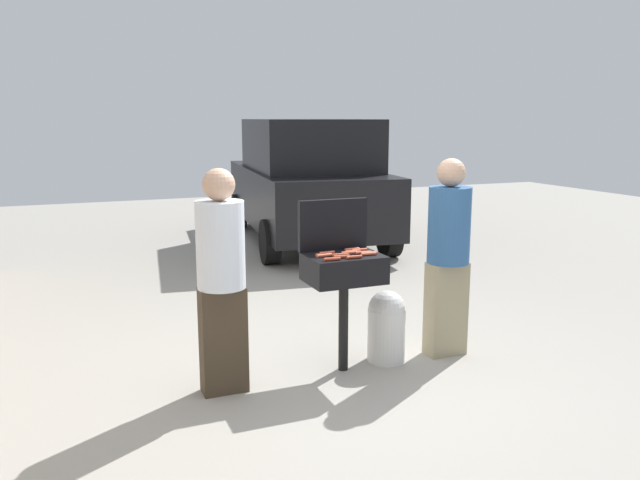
{
  "coord_description": "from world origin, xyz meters",
  "views": [
    {
      "loc": [
        -2.07,
        -4.37,
        2.04
      ],
      "look_at": [
        -0.03,
        0.6,
        1.0
      ],
      "focal_mm": 35.48,
      "sensor_mm": 36.0,
      "label": 1
    }
  ],
  "objects_px": {
    "hot_dog_5": "(324,255)",
    "parked_minivan": "(306,180)",
    "hot_dog_10": "(353,252)",
    "hot_dog_12": "(332,259)",
    "hot_dog_4": "(324,255)",
    "hot_dog_1": "(327,253)",
    "hot_dog_8": "(369,254)",
    "hot_dog_9": "(341,255)",
    "hot_dog_13": "(369,253)",
    "person_left": "(221,274)",
    "propane_tank": "(387,325)",
    "person_right": "(448,250)",
    "bbq_grill": "(344,273)",
    "hot_dog_3": "(359,250)",
    "hot_dog_6": "(352,249)",
    "hot_dog_7": "(342,257)",
    "hot_dog_11": "(349,253)",
    "hot_dog_0": "(363,253)",
    "hot_dog_2": "(354,257)"
  },
  "relations": [
    {
      "from": "hot_dog_9",
      "to": "hot_dog_12",
      "type": "relative_size",
      "value": 1.0
    },
    {
      "from": "bbq_grill",
      "to": "hot_dog_6",
      "type": "xyz_separation_m",
      "value": [
        0.13,
        0.11,
        0.16
      ]
    },
    {
      "from": "hot_dog_6",
      "to": "hot_dog_10",
      "type": "xyz_separation_m",
      "value": [
        -0.03,
        -0.08,
        0.0
      ]
    },
    {
      "from": "hot_dog_10",
      "to": "hot_dog_12",
      "type": "relative_size",
      "value": 1.0
    },
    {
      "from": "hot_dog_2",
      "to": "hot_dog_10",
      "type": "xyz_separation_m",
      "value": [
        0.08,
        0.19,
        0.0
      ]
    },
    {
      "from": "hot_dog_13",
      "to": "person_left",
      "type": "bearing_deg",
      "value": 178.48
    },
    {
      "from": "hot_dog_8",
      "to": "hot_dog_11",
      "type": "bearing_deg",
      "value": 143.16
    },
    {
      "from": "bbq_grill",
      "to": "hot_dog_6",
      "type": "height_order",
      "value": "hot_dog_6"
    },
    {
      "from": "hot_dog_1",
      "to": "hot_dog_12",
      "type": "distance_m",
      "value": 0.23
    },
    {
      "from": "hot_dog_13",
      "to": "hot_dog_12",
      "type": "bearing_deg",
      "value": -165.93
    },
    {
      "from": "hot_dog_3",
      "to": "hot_dog_6",
      "type": "bearing_deg",
      "value": 133.63
    },
    {
      "from": "hot_dog_11",
      "to": "hot_dog_13",
      "type": "relative_size",
      "value": 1.0
    },
    {
      "from": "hot_dog_1",
      "to": "propane_tank",
      "type": "bearing_deg",
      "value": -2.58
    },
    {
      "from": "hot_dog_11",
      "to": "person_left",
      "type": "relative_size",
      "value": 0.08
    },
    {
      "from": "hot_dog_8",
      "to": "person_right",
      "type": "xyz_separation_m",
      "value": [
        0.8,
        0.09,
        -0.05
      ]
    },
    {
      "from": "hot_dog_1",
      "to": "hot_dog_5",
      "type": "distance_m",
      "value": 0.1
    },
    {
      "from": "hot_dog_0",
      "to": "hot_dog_12",
      "type": "xyz_separation_m",
      "value": [
        -0.32,
        -0.12,
        0.0
      ]
    },
    {
      "from": "hot_dog_2",
      "to": "hot_dog_13",
      "type": "xyz_separation_m",
      "value": [
        0.17,
        0.09,
        0.0
      ]
    },
    {
      "from": "hot_dog_1",
      "to": "parked_minivan",
      "type": "relative_size",
      "value": 0.03
    },
    {
      "from": "hot_dog_5",
      "to": "parked_minivan",
      "type": "bearing_deg",
      "value": 70.33
    },
    {
      "from": "bbq_grill",
      "to": "hot_dog_9",
      "type": "xyz_separation_m",
      "value": [
        -0.05,
        -0.04,
        0.16
      ]
    },
    {
      "from": "hot_dog_5",
      "to": "hot_dog_8",
      "type": "bearing_deg",
      "value": -13.09
    },
    {
      "from": "hot_dog_4",
      "to": "hot_dog_5",
      "type": "height_order",
      "value": "same"
    },
    {
      "from": "propane_tank",
      "to": "person_right",
      "type": "distance_m",
      "value": 0.82
    },
    {
      "from": "hot_dog_4",
      "to": "hot_dog_5",
      "type": "xyz_separation_m",
      "value": [
        -0.01,
        -0.03,
        0.0
      ]
    },
    {
      "from": "hot_dog_0",
      "to": "hot_dog_13",
      "type": "distance_m",
      "value": 0.05
    },
    {
      "from": "hot_dog_1",
      "to": "hot_dog_8",
      "type": "relative_size",
      "value": 1.0
    },
    {
      "from": "hot_dog_3",
      "to": "propane_tank",
      "type": "distance_m",
      "value": 0.71
    },
    {
      "from": "parked_minivan",
      "to": "hot_dog_13",
      "type": "bearing_deg",
      "value": 81.12
    },
    {
      "from": "hot_dog_3",
      "to": "hot_dog_5",
      "type": "relative_size",
      "value": 1.0
    },
    {
      "from": "hot_dog_3",
      "to": "hot_dog_4",
      "type": "height_order",
      "value": "same"
    },
    {
      "from": "bbq_grill",
      "to": "hot_dog_7",
      "type": "xyz_separation_m",
      "value": [
        -0.07,
        -0.11,
        0.16
      ]
    },
    {
      "from": "hot_dog_13",
      "to": "hot_dog_1",
      "type": "bearing_deg",
      "value": 156.82
    },
    {
      "from": "hot_dog_9",
      "to": "hot_dog_4",
      "type": "bearing_deg",
      "value": 154.3
    },
    {
      "from": "person_right",
      "to": "hot_dog_7",
      "type": "bearing_deg",
      "value": 8.07
    },
    {
      "from": "hot_dog_5",
      "to": "hot_dog_10",
      "type": "xyz_separation_m",
      "value": [
        0.27,
        0.05,
        0.0
      ]
    },
    {
      "from": "bbq_grill",
      "to": "hot_dog_13",
      "type": "xyz_separation_m",
      "value": [
        0.19,
        -0.07,
        0.16
      ]
    },
    {
      "from": "person_right",
      "to": "hot_dog_10",
      "type": "bearing_deg",
      "value": 0.0
    },
    {
      "from": "bbq_grill",
      "to": "hot_dog_13",
      "type": "distance_m",
      "value": 0.26
    },
    {
      "from": "hot_dog_13",
      "to": "person_left",
      "type": "distance_m",
      "value": 1.19
    },
    {
      "from": "hot_dog_2",
      "to": "hot_dog_9",
      "type": "xyz_separation_m",
      "value": [
        -0.07,
        0.11,
        0.0
      ]
    },
    {
      "from": "hot_dog_8",
      "to": "hot_dog_12",
      "type": "xyz_separation_m",
      "value": [
        -0.34,
        -0.06,
        0.0
      ]
    },
    {
      "from": "hot_dog_7",
      "to": "hot_dog_8",
      "type": "bearing_deg",
      "value": 3.03
    },
    {
      "from": "person_left",
      "to": "hot_dog_5",
      "type": "bearing_deg",
      "value": -3.18
    },
    {
      "from": "hot_dog_6",
      "to": "hot_dog_11",
      "type": "xyz_separation_m",
      "value": [
        -0.08,
        -0.11,
        0.0
      ]
    },
    {
      "from": "hot_dog_0",
      "to": "propane_tank",
      "type": "xyz_separation_m",
      "value": [
        0.26,
        0.07,
        -0.66
      ]
    },
    {
      "from": "hot_dog_13",
      "to": "person_left",
      "type": "height_order",
      "value": "person_left"
    },
    {
      "from": "hot_dog_0",
      "to": "hot_dog_7",
      "type": "distance_m",
      "value": 0.23
    },
    {
      "from": "hot_dog_5",
      "to": "hot_dog_9",
      "type": "distance_m",
      "value": 0.13
    },
    {
      "from": "hot_dog_2",
      "to": "propane_tank",
      "type": "distance_m",
      "value": 0.8
    }
  ]
}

